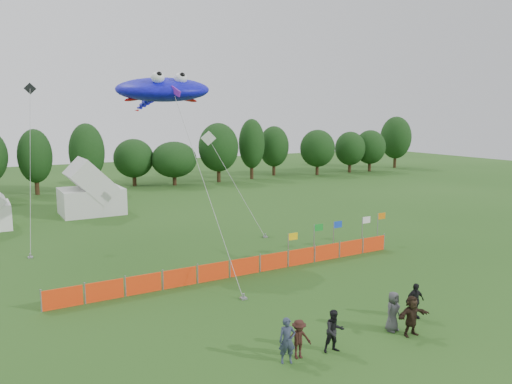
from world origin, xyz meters
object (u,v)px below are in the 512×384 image
barrier_fence (245,266)px  spectator_e (393,311)px  spectator_f (412,316)px  stingray_kite (161,90)px  spectator_c (299,339)px  tent_right (91,193)px  spectator_b (334,331)px  spectator_d (415,301)px  spectator_a (287,341)px

barrier_fence → spectator_e: size_ratio=12.56×
barrier_fence → spectator_e: 9.99m
spectator_f → stingray_kite: 20.89m
spectator_c → spectator_e: bearing=10.7°
spectator_c → spectator_f: spectator_f is taller
tent_right → spectator_c: size_ratio=3.63×
spectator_f → tent_right: bearing=105.9°
spectator_b → spectator_f: size_ratio=0.99×
spectator_b → spectator_c: bearing=-178.7°
barrier_fence → spectator_d: bearing=-68.0°
spectator_f → stingray_kite: bearing=109.5°
barrier_fence → stingray_kite: 12.80m
barrier_fence → spectator_c: bearing=-106.9°
spectator_b → spectator_e: spectator_e is taller
tent_right → spectator_b: tent_right is taller
tent_right → spectator_c: (0.83, -32.52, -1.22)m
stingray_kite → spectator_b: bearing=-87.7°
barrier_fence → spectator_e: bearing=-78.9°
tent_right → spectator_f: size_ratio=3.22×
barrier_fence → spectator_f: spectator_f is taller
tent_right → spectator_f: (6.07, -33.27, -1.12)m
barrier_fence → spectator_d: size_ratio=13.22×
tent_right → spectator_d: tent_right is taller
spectator_b → spectator_a: bearing=-173.5°
tent_right → stingray_kite: bearing=-84.0°
tent_right → spectator_d: (7.58, -32.07, -1.16)m
spectator_b → spectator_f: bearing=5.0°
stingray_kite → barrier_fence: bearing=-73.4°
spectator_a → spectator_f: (5.84, -0.66, -0.01)m
spectator_f → spectator_e: bearing=120.7°
spectator_f → stingray_kite: (-4.44, 17.85, 9.91)m
barrier_fence → stingray_kite: size_ratio=1.19×
tent_right → spectator_e: 33.05m
spectator_b → spectator_f: 3.79m
spectator_e → stingray_kite: size_ratio=0.09×
spectator_f → stingray_kite: stingray_kite is taller
barrier_fence → spectator_c: spectator_c is taller
spectator_e → stingray_kite: stingray_kite is taller
tent_right → spectator_f: tent_right is taller
spectator_c → barrier_fence: bearing=83.8°
barrier_fence → spectator_a: 10.50m
spectator_c → spectator_d: (6.75, 0.46, 0.06)m
spectator_b → spectator_d: spectator_b is taller
spectator_a → spectator_c: size_ratio=1.14×
spectator_c → stingray_kite: (0.81, 17.10, 10.01)m
spectator_c → spectator_e: (4.90, -0.01, 0.10)m
spectator_d → spectator_f: (-1.50, -1.20, 0.04)m
tent_right → barrier_fence: (3.81, -22.74, -1.49)m
barrier_fence → spectator_b: size_ratio=12.73×
spectator_a → spectator_b: size_ratio=1.02×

